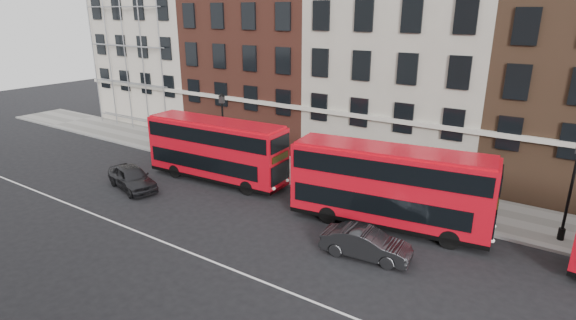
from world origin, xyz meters
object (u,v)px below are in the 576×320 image
Objects in this scene: car_rear at (132,178)px; bus_c at (389,185)px; car_front at (366,243)px; bus_b at (216,149)px.

bus_c is at bearing -60.41° from car_rear.
car_rear is 16.37m from car_front.
bus_b is at bearing 172.06° from bus_c.
car_rear is at bearing -133.69° from bus_b.
bus_c reaches higher than bus_b.
bus_c reaches higher than car_front.
bus_c is 16.55m from car_rear.
bus_b reaches higher than car_front.
bus_b is 0.96× the size of bus_c.
bus_b is 5.76m from car_rear.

